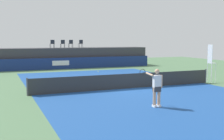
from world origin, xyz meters
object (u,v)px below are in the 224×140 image
Objects in this scene: umpire_chair at (211,61)px; net_post_far at (206,76)px; spectator_chair_right at (81,43)px; spectator_chair_center at (71,43)px; spectator_chair_far_left at (52,43)px; tennis_player at (156,86)px; spectator_chair_left at (63,43)px; tennis_ball at (98,71)px; net_post_near at (27,87)px.

umpire_chair reaches higher than net_post_far.
spectator_chair_right reaches higher than umpire_chair.
umpire_chair is (6.45, -15.31, -1.11)m from spectator_chair_center.
spectator_chair_far_left is 17.20m from net_post_far.
umpire_chair is at bearing 33.31° from tennis_player.
spectator_chair_left is 13.06× the size of tennis_ball.
spectator_chair_center is 13.06× the size of tennis_ball.
tennis_ball is (-5.21, 9.59, -1.55)m from umpire_chair.
spectator_chair_center is (0.95, 0.14, 0.00)m from spectator_chair_left.
spectator_chair_right is 16.29m from net_post_far.
net_post_near is at bearing 180.00° from net_post_far.
spectator_chair_left is at bearing 116.00° from umpire_chair.
tennis_ball is (0.05, -5.81, -2.66)m from spectator_chair_right.
umpire_chair is at bearing -60.18° from spectator_chair_far_left.
umpire_chair is at bearing -1.18° from net_post_far.
spectator_chair_far_left is at bearing -171.12° from spectator_chair_left.
umpire_chair is at bearing -61.50° from tennis_ball.
tennis_ball is (1.24, -5.72, -2.66)m from spectator_chair_center.
umpire_chair is at bearing -0.04° from net_post_near.
net_post_near and net_post_far have the same top height.
net_post_far is at bearing 34.86° from tennis_player.
tennis_ball is at bearing -68.54° from spectator_chair_left.
spectator_chair_right is (3.33, 0.42, 0.00)m from spectator_chair_far_left.
umpire_chair is (8.59, -14.98, -1.11)m from spectator_chair_far_left.
umpire_chair is 2.76× the size of net_post_near.
spectator_chair_center is 1.00× the size of spectator_chair_right.
spectator_chair_center is 6.43m from tennis_ball.
spectator_chair_left is 0.89× the size of net_post_near.
tennis_player is (5.25, -4.98, 0.46)m from net_post_near.
tennis_player is (-1.12, -20.28, -1.73)m from spectator_chair_center.
net_post_near is at bearing 136.48° from tennis_player.
spectator_chair_left is at bearing 89.51° from tennis_player.
tennis_player is at bearing -145.14° from net_post_far.
net_post_near is at bearing -116.15° from spectator_chair_right.
spectator_chair_far_left reaches higher than tennis_player.
net_post_near is 12.40m from net_post_far.
spectator_chair_far_left is 13.06× the size of tennis_ball.
spectator_chair_right is 0.89× the size of net_post_far.
umpire_chair is at bearing -64.00° from spectator_chair_left.
tennis_ball is at bearing 118.50° from umpire_chair.
spectator_chair_center is at bearing 111.51° from net_post_far.
spectator_chair_left is 16.91m from umpire_chair.
net_post_near is (-7.56, -15.39, -2.19)m from spectator_chair_right.
spectator_chair_center and spectator_chair_right have the same top height.
spectator_chair_right is at bearing 107.47° from net_post_far.
tennis_player is (-0.17, -20.14, -1.73)m from spectator_chair_left.
spectator_chair_far_left is 1.00× the size of spectator_chair_center.
umpire_chair is 9.08m from tennis_player.
spectator_chair_center is 1.19m from spectator_chair_right.
spectator_chair_left is at bearing 114.73° from net_post_far.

